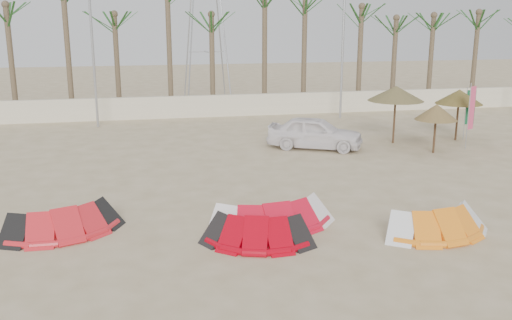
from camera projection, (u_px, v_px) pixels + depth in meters
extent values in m
plane|color=#CAB391|center=(307.00, 274.00, 13.49)|extent=(120.00, 120.00, 0.00)
cube|color=beige|center=(203.00, 106.00, 34.22)|extent=(60.00, 0.30, 1.30)
cylinder|color=brown|center=(133.00, 62.00, 34.22)|extent=(0.32, 0.32, 6.50)
ellipsoid|color=#194719|center=(130.00, 6.00, 33.42)|extent=(4.00, 4.00, 2.40)
cylinder|color=brown|center=(293.00, 59.00, 36.17)|extent=(0.32, 0.32, 6.50)
ellipsoid|color=#194719|center=(294.00, 6.00, 35.37)|extent=(4.00, 4.00, 2.40)
cylinder|color=brown|center=(438.00, 57.00, 38.11)|extent=(0.32, 0.32, 6.50)
ellipsoid|color=#194719|center=(441.00, 7.00, 37.31)|extent=(4.00, 4.00, 2.40)
cylinder|color=#A5A8AD|center=(91.00, 24.00, 29.96)|extent=(0.14, 0.14, 11.00)
cylinder|color=#A5A8AD|center=(344.00, 23.00, 32.68)|extent=(0.14, 0.14, 11.00)
cylinder|color=red|center=(64.00, 232.00, 15.86)|extent=(2.85, 1.28, 0.20)
cube|color=black|center=(13.00, 229.00, 15.65)|extent=(0.96, 1.24, 0.40)
cube|color=black|center=(113.00, 222.00, 16.18)|extent=(0.96, 1.24, 0.40)
cylinder|color=#AC000F|center=(257.00, 242.00, 15.14)|extent=(2.55, 0.97, 0.20)
cube|color=black|center=(213.00, 239.00, 14.97)|extent=(0.90, 1.23, 0.40)
cube|color=black|center=(299.00, 232.00, 15.43)|extent=(0.90, 1.23, 0.40)
cylinder|color=red|center=(273.00, 225.00, 16.40)|extent=(3.38, 0.66, 0.20)
cube|color=white|center=(219.00, 222.00, 16.16)|extent=(0.75, 1.17, 0.40)
cube|color=white|center=(322.00, 215.00, 16.76)|extent=(0.75, 1.17, 0.40)
cylinder|color=orange|center=(438.00, 233.00, 15.76)|extent=(2.81, 0.62, 0.20)
cube|color=white|center=(395.00, 230.00, 15.58)|extent=(0.76, 1.18, 0.40)
cube|color=white|center=(478.00, 224.00, 16.07)|extent=(0.76, 1.18, 0.40)
cylinder|color=#4C331E|center=(395.00, 116.00, 27.04)|extent=(0.10, 0.10, 2.64)
cone|color=brown|center=(396.00, 93.00, 26.78)|extent=(2.64, 2.64, 0.70)
cylinder|color=#4C331E|center=(435.00, 130.00, 25.14)|extent=(0.10, 0.10, 2.09)
cone|color=olive|center=(436.00, 112.00, 24.94)|extent=(1.86, 1.86, 0.70)
cylinder|color=#4C331E|center=(457.00, 116.00, 27.72)|extent=(0.10, 0.10, 2.39)
cone|color=brown|center=(459.00, 97.00, 27.49)|extent=(2.26, 2.26, 0.70)
cylinder|color=#A5A8AD|center=(468.00, 116.00, 25.79)|extent=(0.04, 0.04, 3.02)
cube|color=#D43F66|center=(473.00, 108.00, 25.74)|extent=(0.39, 0.19, 1.96)
cylinder|color=#A5A8AD|center=(465.00, 114.00, 27.80)|extent=(0.04, 0.04, 2.59)
cube|color=#0F4D2A|center=(470.00, 107.00, 27.77)|extent=(0.41, 0.15, 1.68)
imported|color=white|center=(315.00, 133.00, 26.07)|extent=(4.65, 3.46, 1.47)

